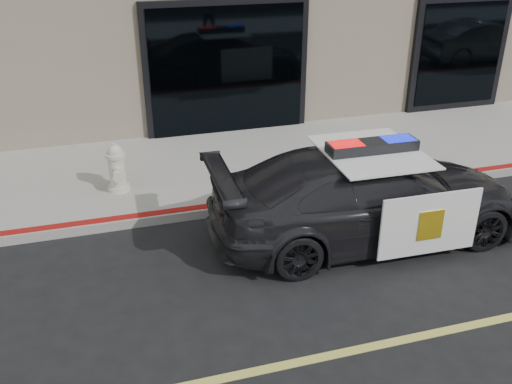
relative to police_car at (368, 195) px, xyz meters
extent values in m
plane|color=black|center=(0.06, -2.27, -0.68)|extent=(120.00, 120.00, 0.00)
cube|color=gray|center=(0.06, 2.98, -0.61)|extent=(60.00, 3.50, 0.15)
imported|color=black|center=(0.00, 0.00, -0.01)|extent=(2.10, 4.74, 1.35)
cube|color=white|center=(0.43, -0.98, -0.03)|extent=(1.44, 0.07, 0.90)
cube|color=white|center=(0.47, 0.96, -0.03)|extent=(1.44, 0.07, 0.90)
cube|color=white|center=(0.00, 0.00, 0.68)|extent=(1.39, 1.65, 0.02)
cube|color=gold|center=(0.42, -1.01, -0.03)|extent=(0.36, 0.02, 0.43)
cube|color=black|center=(0.00, 0.00, 0.76)|extent=(1.30, 0.37, 0.16)
cube|color=red|center=(-0.40, 0.01, 0.77)|extent=(0.46, 0.30, 0.15)
cube|color=#0C19CC|center=(0.39, -0.01, 0.77)|extent=(0.46, 0.30, 0.15)
cylinder|color=beige|center=(-3.43, 2.33, -0.49)|extent=(0.38, 0.38, 0.08)
cylinder|color=beige|center=(-3.43, 2.33, -0.19)|extent=(0.27, 0.27, 0.53)
cylinder|color=beige|center=(-3.43, 2.33, 0.10)|extent=(0.33, 0.33, 0.06)
sphere|color=beige|center=(-3.43, 2.33, 0.16)|extent=(0.24, 0.24, 0.24)
cylinder|color=beige|center=(-3.43, 2.33, 0.27)|extent=(0.07, 0.07, 0.07)
cylinder|color=beige|center=(-3.43, 2.51, -0.11)|extent=(0.14, 0.13, 0.14)
cylinder|color=beige|center=(-3.43, 2.15, -0.11)|extent=(0.14, 0.13, 0.14)
cylinder|color=beige|center=(-3.43, 2.12, -0.19)|extent=(0.18, 0.15, 0.18)
camera|label=1|loc=(-3.66, -6.66, 3.70)|focal=40.00mm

